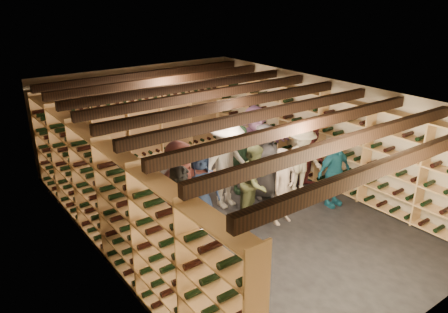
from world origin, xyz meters
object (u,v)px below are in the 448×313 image
(person_5, at_px, (180,189))
(person_9, at_px, (227,164))
(person_4, at_px, (334,172))
(person_1, at_px, (183,218))
(crate_stack_right, at_px, (194,169))
(person_11, at_px, (254,145))
(person_3, at_px, (301,162))
(person_12, at_px, (264,161))
(person_10, at_px, (240,159))
(person_2, at_px, (255,183))
(person_8, at_px, (312,154))
(crate_loose, at_px, (219,175))
(crate_stack_left, at_px, (188,174))
(person_7, at_px, (284,187))
(person_6, at_px, (200,187))

(person_5, bearing_deg, person_9, 0.65)
(person_4, bearing_deg, person_1, -177.59)
(crate_stack_right, height_order, person_11, person_11)
(person_1, height_order, person_9, person_9)
(person_3, bearing_deg, person_12, 160.60)
(person_11, bearing_deg, person_10, -159.06)
(person_2, bearing_deg, person_9, 76.96)
(person_5, distance_m, person_8, 3.46)
(crate_loose, bearing_deg, person_5, -141.11)
(crate_stack_left, distance_m, crate_loose, 1.05)
(crate_stack_right, relative_size, person_10, 0.38)
(person_5, bearing_deg, crate_loose, 22.47)
(person_7, bearing_deg, person_9, 110.27)
(person_6, xyz_separation_m, person_7, (1.29, -0.92, 0.00))
(person_3, bearing_deg, person_7, -135.89)
(person_3, bearing_deg, person_8, 32.53)
(person_1, distance_m, person_5, 0.99)
(crate_stack_left, xyz_separation_m, person_7, (0.75, -2.22, 0.33))
(crate_loose, bearing_deg, person_10, -92.67)
(person_5, bearing_deg, crate_stack_right, 36.02)
(person_1, xyz_separation_m, person_8, (3.93, 0.90, -0.10))
(person_11, bearing_deg, person_4, -67.52)
(person_10, bearing_deg, person_2, -99.83)
(person_2, xyz_separation_m, person_11, (1.06, 1.29, 0.16))
(person_6, distance_m, person_9, 0.89)
(person_4, bearing_deg, person_10, 126.89)
(person_7, distance_m, person_10, 1.57)
(crate_loose, bearing_deg, crate_stack_right, 128.64)
(crate_loose, distance_m, person_12, 1.55)
(person_6, height_order, person_8, person_8)
(person_8, distance_m, person_11, 1.31)
(person_3, bearing_deg, crate_loose, 130.88)
(person_7, relative_size, person_8, 0.96)
(person_7, bearing_deg, person_4, -5.21)
(person_3, distance_m, person_8, 0.56)
(person_1, height_order, person_2, person_1)
(person_4, bearing_deg, person_2, 164.86)
(crate_loose, distance_m, person_5, 2.76)
(person_5, bearing_deg, person_8, -15.93)
(person_4, height_order, person_11, person_11)
(person_5, xyz_separation_m, person_12, (2.27, 0.31, -0.10))
(crate_stack_left, bearing_deg, person_11, -18.90)
(person_12, bearing_deg, crate_stack_left, 152.78)
(person_5, height_order, person_6, person_5)
(person_12, bearing_deg, person_10, 135.02)
(crate_stack_right, relative_size, person_3, 0.37)
(crate_stack_left, relative_size, crate_stack_right, 1.45)
(person_7, height_order, person_10, person_10)
(person_6, xyz_separation_m, person_8, (2.93, -0.12, 0.03))
(person_3, relative_size, person_7, 1.05)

